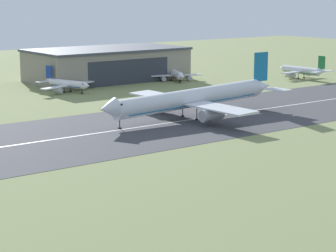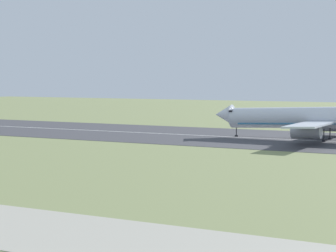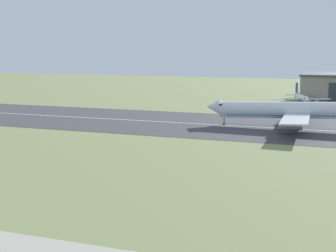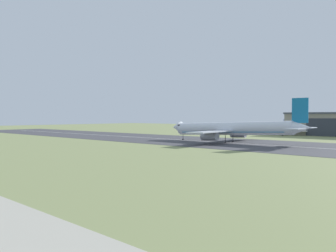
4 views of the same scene
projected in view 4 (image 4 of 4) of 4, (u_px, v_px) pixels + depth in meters
ground_plane at (76, 154)px, 89.06m from camera, size 606.04×606.04×0.00m
runway_strip at (204, 141)px, 135.31m from camera, size 366.04×49.07×0.06m
runway_centreline at (204, 141)px, 135.30m from camera, size 329.44×0.70×0.01m
airplane_landing at (231, 129)px, 128.82m from camera, size 60.08×46.61×16.67m
airplane_parked_centre at (283, 130)px, 179.82m from camera, size 23.95×21.45×8.76m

